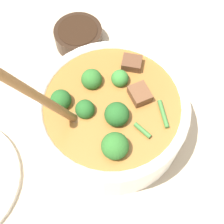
% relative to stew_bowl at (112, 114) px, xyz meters
% --- Properties ---
extents(ground_plane, '(4.00, 4.00, 0.00)m').
position_rel_stew_bowl_xyz_m(ground_plane, '(-0.00, 0.00, -0.06)').
color(ground_plane, '#C6B293').
extents(stew_bowl, '(0.25, 0.27, 0.29)m').
position_rel_stew_bowl_xyz_m(stew_bowl, '(0.00, 0.00, 0.00)').
color(stew_bowl, white).
rests_on(stew_bowl, ground_plane).
extents(condiment_bowl, '(0.10, 0.10, 0.04)m').
position_rel_stew_bowl_xyz_m(condiment_bowl, '(-0.20, -0.01, -0.03)').
color(condiment_bowl, black).
rests_on(condiment_bowl, ground_plane).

